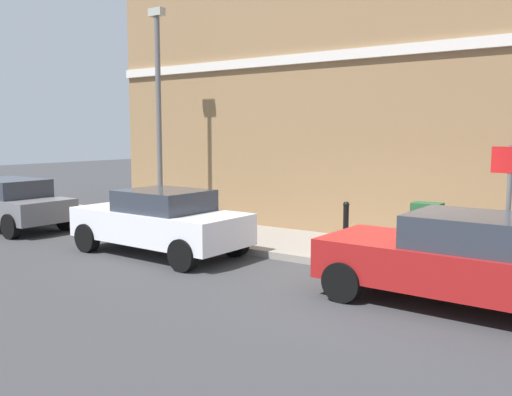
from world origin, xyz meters
TOP-DOWN VIEW (x-y plane):
  - ground at (0.00, 0.00)m, footprint 80.00×80.00m
  - sidewalk at (1.88, 6.00)m, footprint 2.64×30.00m
  - corner_building at (6.76, 3.94)m, footprint 7.22×11.88m
  - car_red at (-0.48, -1.46)m, footprint 1.99×4.42m
  - car_white at (-0.44, 5.01)m, footprint 1.93×4.10m
  - car_grey at (-0.49, 10.94)m, footprint 1.87×4.45m
  - utility_cabinet at (1.61, -0.15)m, footprint 0.46×0.61m
  - bollard_near_cabinet at (1.71, 1.62)m, footprint 0.14×0.14m
  - street_sign at (0.90, -1.71)m, footprint 0.08×0.60m
  - lamppost at (1.65, 7.07)m, footprint 0.20×0.44m

SIDE VIEW (x-z plane):
  - ground at x=0.00m, z-range 0.00..0.00m
  - sidewalk at x=1.88m, z-range 0.00..0.15m
  - utility_cabinet at x=1.61m, z-range 0.11..1.26m
  - bollard_near_cabinet at x=1.71m, z-range 0.19..1.22m
  - car_grey at x=-0.49m, z-range 0.03..1.42m
  - car_white at x=-0.44m, z-range 0.03..1.45m
  - car_red at x=-0.48m, z-range 0.03..1.47m
  - street_sign at x=0.90m, z-range 0.51..2.81m
  - lamppost at x=1.65m, z-range 0.44..6.16m
  - corner_building at x=6.76m, z-range 0.00..8.11m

